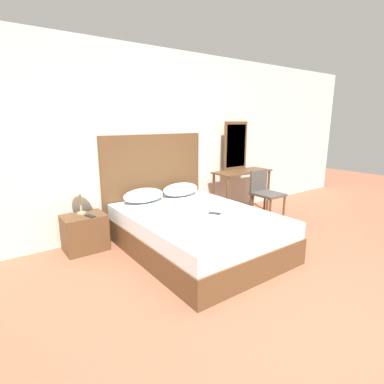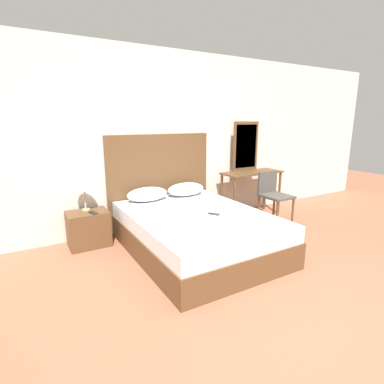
% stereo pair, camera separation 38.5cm
% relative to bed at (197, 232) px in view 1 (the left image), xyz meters
% --- Properties ---
extents(ground_plane, '(16.00, 16.00, 0.00)m').
position_rel_bed_xyz_m(ground_plane, '(-0.05, -1.65, -0.25)').
color(ground_plane, '#9E5B42').
extents(wall_back, '(10.00, 0.06, 2.70)m').
position_rel_bed_xyz_m(wall_back, '(-0.05, 1.17, 1.10)').
color(wall_back, silver).
rests_on(wall_back, ground_plane).
extents(bed, '(1.60, 2.14, 0.51)m').
position_rel_bed_xyz_m(bed, '(0.00, 0.00, 0.00)').
color(bed, brown).
rests_on(bed, ground_plane).
extents(headboard, '(1.68, 0.05, 1.46)m').
position_rel_bed_xyz_m(headboard, '(0.00, 1.10, 0.48)').
color(headboard, brown).
rests_on(headboard, ground_plane).
extents(pillow_left, '(0.61, 0.35, 0.20)m').
position_rel_bed_xyz_m(pillow_left, '(-0.32, 0.85, 0.36)').
color(pillow_left, silver).
rests_on(pillow_left, bed).
extents(pillow_right, '(0.61, 0.35, 0.20)m').
position_rel_bed_xyz_m(pillow_right, '(0.32, 0.85, 0.36)').
color(pillow_right, silver).
rests_on(pillow_right, bed).
extents(phone_on_bed, '(0.14, 0.16, 0.01)m').
position_rel_bed_xyz_m(phone_on_bed, '(0.15, -0.17, 0.26)').
color(phone_on_bed, '#232328').
rests_on(phone_on_bed, bed).
extents(nightstand, '(0.53, 0.40, 0.48)m').
position_rel_bed_xyz_m(nightstand, '(-1.18, 0.87, -0.02)').
color(nightstand, brown).
rests_on(nightstand, ground_plane).
extents(table_lamp, '(0.26, 0.26, 0.46)m').
position_rel_bed_xyz_m(table_lamp, '(-1.17, 0.95, 0.59)').
color(table_lamp, tan).
rests_on(table_lamp, nightstand).
extents(phone_on_nightstand, '(0.11, 0.16, 0.01)m').
position_rel_bed_xyz_m(phone_on_nightstand, '(-1.12, 0.77, 0.23)').
color(phone_on_nightstand, black).
rests_on(phone_on_nightstand, nightstand).
extents(vanity_desk, '(1.10, 0.44, 0.79)m').
position_rel_bed_xyz_m(vanity_desk, '(1.60, 0.78, 0.40)').
color(vanity_desk, brown).
rests_on(vanity_desk, ground_plane).
extents(vanity_mirror, '(0.53, 0.03, 0.85)m').
position_rel_bed_xyz_m(vanity_mirror, '(1.60, 0.97, 0.96)').
color(vanity_mirror, brown).
rests_on(vanity_mirror, vanity_desk).
extents(chair, '(0.41, 0.47, 0.85)m').
position_rel_bed_xyz_m(chair, '(1.64, 0.29, 0.25)').
color(chair, '#4C4742').
rests_on(chair, ground_plane).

